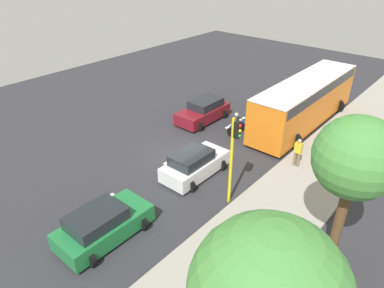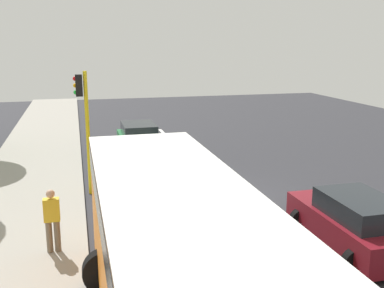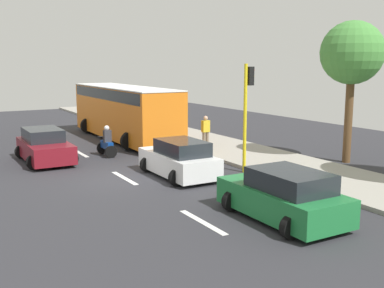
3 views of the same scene
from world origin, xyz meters
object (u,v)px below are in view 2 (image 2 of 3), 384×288
object	(u,v)px
car_maroon	(353,223)
pedestrian_near_signal	(52,219)
traffic_light_corner	(84,116)
car_green	(140,140)
car_white	(167,175)
motorcycle	(249,234)

from	to	relation	value
car_maroon	pedestrian_near_signal	distance (m)	8.00
car_maroon	traffic_light_corner	world-z (taller)	traffic_light_corner
car_maroon	traffic_light_corner	distance (m)	9.59
car_green	pedestrian_near_signal	size ratio (longest dim) A/B	2.41
car_white	traffic_light_corner	bearing A→B (deg)	-12.90
car_white	car_maroon	world-z (taller)	same
car_green	pedestrian_near_signal	distance (m)	11.02
car_maroon	motorcycle	bearing A→B (deg)	-3.37
car_white	motorcycle	world-z (taller)	motorcycle
car_white	car_green	world-z (taller)	same
car_maroon	car_white	bearing A→B (deg)	-54.88
traffic_light_corner	car_white	bearing A→B (deg)	167.10
pedestrian_near_signal	traffic_light_corner	distance (m)	5.34
car_green	motorcycle	size ratio (longest dim) A/B	2.66
car_white	car_maroon	bearing A→B (deg)	125.12
car_white	pedestrian_near_signal	world-z (taller)	pedestrian_near_signal
car_maroon	motorcycle	xyz separation A→B (m)	(2.94, -0.17, -0.07)
car_green	pedestrian_near_signal	bearing A→B (deg)	70.31
car_maroon	motorcycle	size ratio (longest dim) A/B	2.71
car_green	traffic_light_corner	world-z (taller)	traffic_light_corner
car_white	car_green	bearing A→B (deg)	-88.70
car_white	motorcycle	bearing A→B (deg)	100.90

